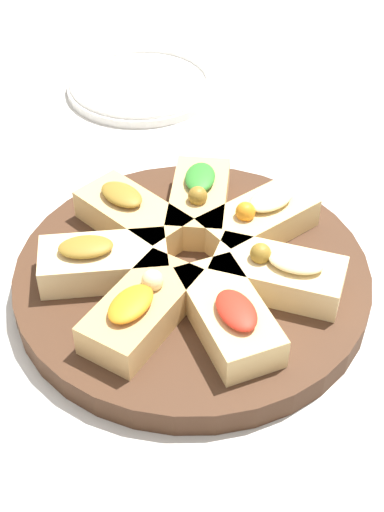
# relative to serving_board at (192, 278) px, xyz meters

# --- Properties ---
(ground_plane) EXTENTS (3.00, 3.00, 0.00)m
(ground_plane) POSITION_rel_serving_board_xyz_m (0.00, 0.00, -0.01)
(ground_plane) COLOR beige
(serving_board) EXTENTS (0.31, 0.31, 0.02)m
(serving_board) POSITION_rel_serving_board_xyz_m (0.00, 0.00, 0.00)
(serving_board) COLOR #422819
(serving_board) RESTS_ON ground_plane
(focaccia_slice_0) EXTENTS (0.12, 0.09, 0.04)m
(focaccia_slice_0) POSITION_rel_serving_board_xyz_m (-0.07, -0.03, 0.03)
(focaccia_slice_0) COLOR #DBB775
(focaccia_slice_0) RESTS_ON serving_board
(focaccia_slice_1) EXTENTS (0.07, 0.12, 0.04)m
(focaccia_slice_1) POSITION_rel_serving_board_xyz_m (-0.02, -0.07, 0.03)
(focaccia_slice_1) COLOR #E5C689
(focaccia_slice_1) RESTS_ON serving_board
(focaccia_slice_2) EXTENTS (0.11, 0.11, 0.04)m
(focaccia_slice_2) POSITION_rel_serving_board_xyz_m (0.05, -0.06, 0.03)
(focaccia_slice_2) COLOR #DBB775
(focaccia_slice_2) RESTS_ON serving_board
(focaccia_slice_3) EXTENTS (0.11, 0.05, 0.04)m
(focaccia_slice_3) POSITION_rel_serving_board_xyz_m (0.08, -0.00, 0.03)
(focaccia_slice_3) COLOR tan
(focaccia_slice_3) RESTS_ON serving_board
(focaccia_slice_4) EXTENTS (0.11, 0.12, 0.04)m
(focaccia_slice_4) POSITION_rel_serving_board_xyz_m (0.05, 0.06, 0.03)
(focaccia_slice_4) COLOR tan
(focaccia_slice_4) RESTS_ON serving_board
(focaccia_slice_5) EXTENTS (0.07, 0.12, 0.04)m
(focaccia_slice_5) POSITION_rel_serving_board_xyz_m (-0.02, 0.08, 0.03)
(focaccia_slice_5) COLOR #E5C689
(focaccia_slice_5) RESTS_ON serving_board
(focaccia_slice_6) EXTENTS (0.12, 0.09, 0.04)m
(focaccia_slice_6) POSITION_rel_serving_board_xyz_m (-0.07, 0.03, 0.03)
(focaccia_slice_6) COLOR tan
(focaccia_slice_6) RESTS_ON serving_board
(plate_right) EXTENTS (0.19, 0.19, 0.02)m
(plate_right) POSITION_rel_serving_board_xyz_m (0.35, 0.09, -0.00)
(plate_right) COLOR white
(plate_right) RESTS_ON ground_plane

